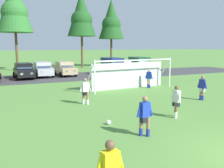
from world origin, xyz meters
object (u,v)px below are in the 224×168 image
at_px(player_trailing_back, 145,116).
at_px(parked_car_slot_center, 43,69).
at_px(parked_car_slot_far_right, 122,67).
at_px(parked_car_slot_center_left, 24,71).
at_px(parked_car_slot_end, 140,65).
at_px(soccer_goal, 130,73).
at_px(player_winger_right, 149,79).
at_px(parked_car_slot_right, 113,66).
at_px(player_striker_near, 202,88).
at_px(player_midfield_center, 85,91).
at_px(player_defender_far, 176,102).
at_px(soccer_ball, 109,122).
at_px(parked_car_slot_center_right, 65,69).

bearing_deg(player_trailing_back, parked_car_slot_center, 91.33).
bearing_deg(parked_car_slot_far_right, player_trailing_back, -114.51).
xyz_separation_m(parked_car_slot_center_left, parked_car_slot_end, (14.38, -0.83, 0.24)).
xyz_separation_m(soccer_goal, parked_car_slot_center, (-5.43, 11.45, -0.42)).
height_order(player_winger_right, parked_car_slot_end, parked_car_slot_end).
bearing_deg(parked_car_slot_right, parked_car_slot_center_left, 173.58).
xyz_separation_m(player_striker_near, player_trailing_back, (-7.11, -4.23, 0.00)).
relative_size(player_striker_near, parked_car_slot_end, 0.35).
distance_m(player_midfield_center, player_defender_far, 5.67).
bearing_deg(parked_car_slot_center, player_winger_right, -59.37).
distance_m(soccer_goal, parked_car_slot_center_left, 13.10).
height_order(player_trailing_back, parked_car_slot_right, parked_car_slot_right).
distance_m(parked_car_slot_far_right, parked_car_slot_end, 2.49).
xyz_separation_m(player_striker_near, parked_car_slot_center_left, (-9.79, 16.68, 0.05)).
distance_m(player_striker_near, player_winger_right, 5.61).
distance_m(soccer_ball, parked_car_slot_center_right, 19.89).
bearing_deg(player_midfield_center, player_defender_far, -55.08).
xyz_separation_m(soccer_goal, player_striker_near, (2.19, -6.01, -0.47)).
bearing_deg(parked_car_slot_end, parked_car_slot_right, -175.34).
distance_m(player_striker_near, parked_car_slot_center_left, 19.34).
relative_size(player_trailing_back, parked_car_slot_right, 0.35).
bearing_deg(parked_car_slot_center_left, player_striker_near, -59.59).
bearing_deg(parked_car_slot_end, soccer_ball, -124.42).
bearing_deg(player_trailing_back, soccer_ball, 110.32).
bearing_deg(soccer_ball, parked_car_slot_center, 89.37).
bearing_deg(parked_car_slot_center_right, player_trailing_back, -95.63).
height_order(player_defender_far, player_winger_right, same).
height_order(parked_car_slot_center, parked_car_slot_center_right, same).
height_order(soccer_goal, player_winger_right, soccer_goal).
xyz_separation_m(parked_car_slot_far_right, parked_car_slot_end, (2.48, -0.16, 0.24)).
distance_m(soccer_goal, player_winger_right, 1.73).
xyz_separation_m(player_trailing_back, parked_car_slot_center_right, (2.13, 21.62, 0.05)).
height_order(soccer_goal, parked_car_slot_center, soccer_goal).
bearing_deg(parked_car_slot_center, soccer_ball, -90.63).
bearing_deg(parked_car_slot_right, player_winger_right, -96.42).
distance_m(soccer_ball, player_defender_far, 3.66).
relative_size(player_trailing_back, parked_car_slot_center_left, 0.38).
xyz_separation_m(player_winger_right, parked_car_slot_end, (5.18, 10.26, 0.29)).
bearing_deg(parked_car_slot_center_left, parked_car_slot_end, -3.31).
height_order(player_trailing_back, parked_car_slot_far_right, parked_car_slot_far_right).
height_order(soccer_goal, parked_car_slot_end, soccer_goal).
xyz_separation_m(soccer_ball, parked_car_slot_center, (0.22, 19.74, 0.77)).
bearing_deg(player_striker_near, parked_car_slot_right, 88.03).
bearing_deg(parked_car_slot_center_left, parked_car_slot_far_right, -3.21).
height_order(parked_car_slot_center_left, parked_car_slot_center_right, same).
bearing_deg(player_defender_far, player_midfield_center, 124.92).
distance_m(soccer_ball, parked_car_slot_center_left, 19.08).
bearing_deg(player_winger_right, parked_car_slot_end, 63.24).
bearing_deg(player_striker_near, parked_car_slot_center_right, 105.99).
xyz_separation_m(player_trailing_back, parked_car_slot_end, (11.70, 20.08, 0.29)).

